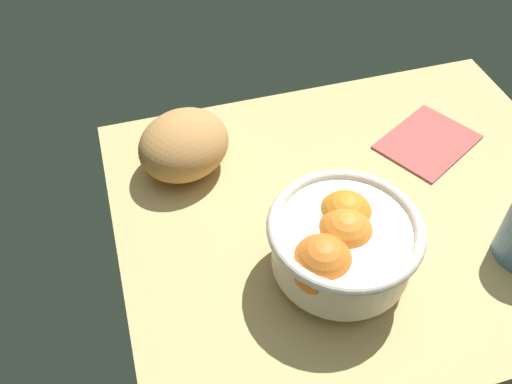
# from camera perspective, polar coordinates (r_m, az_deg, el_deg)

# --- Properties ---
(ground_plane) EXTENTS (0.73, 0.60, 0.03)m
(ground_plane) POSITION_cam_1_polar(r_m,az_deg,el_deg) (0.88, 10.59, -2.19)
(ground_plane) COLOR tan
(fruit_bowl) EXTENTS (0.20, 0.20, 0.12)m
(fruit_bowl) POSITION_cam_1_polar(r_m,az_deg,el_deg) (0.73, 8.67, -4.98)
(fruit_bowl) COLOR silver
(fruit_bowl) RESTS_ON ground
(bread_loaf) EXTENTS (0.20, 0.19, 0.10)m
(bread_loaf) POSITION_cam_1_polar(r_m,az_deg,el_deg) (0.88, -7.32, 4.78)
(bread_loaf) COLOR #C2864A
(bread_loaf) RESTS_ON ground
(napkin_folded) EXTENTS (0.19, 0.18, 0.01)m
(napkin_folded) POSITION_cam_1_polar(r_m,az_deg,el_deg) (0.99, 17.04, 4.96)
(napkin_folded) COLOR #B4514E
(napkin_folded) RESTS_ON ground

